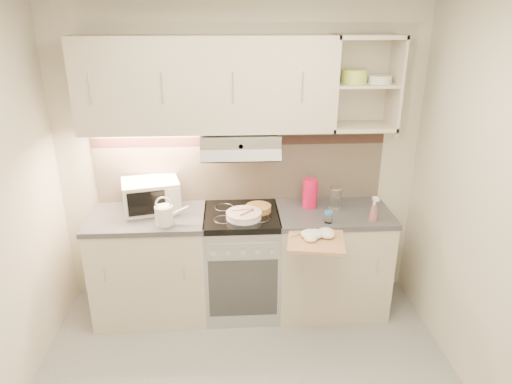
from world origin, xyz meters
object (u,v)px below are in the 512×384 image
cutting_board (316,241)px  plate_stack (244,215)px  pink_pitcher (310,193)px  glass_jar (335,198)px  microwave (151,195)px  spray_bottle (374,210)px  electric_range (242,262)px  watering_can (165,214)px

cutting_board → plate_stack: bearing=154.6°
pink_pitcher → glass_jar: bearing=-32.9°
glass_jar → microwave: bearing=177.4°
microwave → plate_stack: bearing=-29.6°
microwave → spray_bottle: size_ratio=2.42×
electric_range → glass_jar: 0.94m
spray_bottle → glass_jar: bearing=134.1°
electric_range → glass_jar: bearing=3.6°
plate_stack → spray_bottle: 1.00m
electric_range → plate_stack: 0.49m
glass_jar → watering_can: bearing=-170.7°
pink_pitcher → glass_jar: 0.21m
pink_pitcher → spray_bottle: 0.53m
spray_bottle → pink_pitcher: bearing=145.7°
microwave → spray_bottle: 1.77m
plate_stack → spray_bottle: bearing=-5.1°
plate_stack → watering_can: bearing=-173.2°
watering_can → pink_pitcher: pink_pitcher is taller
electric_range → pink_pitcher: (0.57, 0.09, 0.57)m
microwave → cutting_board: 1.38m
microwave → plate_stack: 0.78m
microwave → watering_can: bearing=-76.4°
watering_can → pink_pitcher: size_ratio=1.11×
electric_range → plate_stack: bearing=-80.6°
microwave → spray_bottle: (1.74, -0.31, -0.04)m
plate_stack → microwave: bearing=163.7°
plate_stack → glass_jar: bearing=11.2°
electric_range → cutting_board: electric_range is taller
pink_pitcher → cutting_board: bearing=-114.6°
plate_stack → cutting_board: bearing=-35.5°
watering_can → spray_bottle: (1.59, -0.02, -0.00)m
microwave → pink_pitcher: bearing=-14.2°
microwave → spray_bottle: microwave is taller
watering_can → cutting_board: 1.14m
glass_jar → cutting_board: bearing=-115.9°
spray_bottle → cutting_board: (-0.49, -0.27, -0.11)m
plate_stack → cutting_board: (0.51, -0.36, -0.06)m
microwave → cutting_board: size_ratio=1.25×
pink_pitcher → cutting_board: 0.58m
watering_can → electric_range: bearing=11.6°
plate_stack → pink_pitcher: size_ratio=1.16×
pink_pitcher → spray_bottle: size_ratio=1.15×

